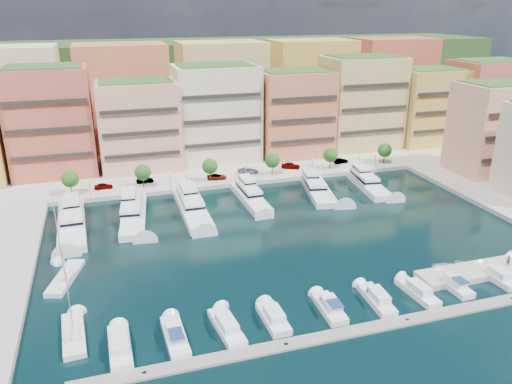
# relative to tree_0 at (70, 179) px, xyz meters

# --- Properties ---
(ground) EXTENTS (400.00, 400.00, 0.00)m
(ground) POSITION_rel_tree_0_xyz_m (40.00, -33.50, -4.74)
(ground) COLOR black
(ground) RESTS_ON ground
(north_quay) EXTENTS (220.00, 64.00, 2.00)m
(north_quay) POSITION_rel_tree_0_xyz_m (40.00, 28.50, -4.74)
(north_quay) COLOR #9E998E
(north_quay) RESTS_ON ground
(hillside) EXTENTS (240.00, 40.00, 58.00)m
(hillside) POSITION_rel_tree_0_xyz_m (40.00, 76.50, -4.74)
(hillside) COLOR #243C18
(hillside) RESTS_ON ground
(south_pontoon) EXTENTS (72.00, 2.20, 0.35)m
(south_pontoon) POSITION_rel_tree_0_xyz_m (37.00, -63.50, -4.74)
(south_pontoon) COLOR gray
(south_pontoon) RESTS_ON ground
(finger_pier) EXTENTS (32.00, 5.00, 2.00)m
(finger_pier) POSITION_rel_tree_0_xyz_m (70.00, -55.50, -4.74)
(finger_pier) COLOR #9E998E
(finger_pier) RESTS_ON ground
(apartment_1) EXTENTS (20.00, 16.50, 26.80)m
(apartment_1) POSITION_rel_tree_0_xyz_m (-4.00, 18.49, 9.57)
(apartment_1) COLOR #CB5443
(apartment_1) RESTS_ON north_quay
(apartment_2) EXTENTS (20.00, 15.50, 22.80)m
(apartment_2) POSITION_rel_tree_0_xyz_m (17.00, 16.49, 7.57)
(apartment_2) COLOR #E09D7D
(apartment_2) RESTS_ON north_quay
(apartment_3) EXTENTS (22.00, 16.50, 25.80)m
(apartment_3) POSITION_rel_tree_0_xyz_m (38.00, 18.49, 9.07)
(apartment_3) COLOR beige
(apartment_3) RESTS_ON north_quay
(apartment_4) EXTENTS (20.00, 15.50, 23.80)m
(apartment_4) POSITION_rel_tree_0_xyz_m (60.00, 16.49, 8.07)
(apartment_4) COLOR #D3744F
(apartment_4) RESTS_ON north_quay
(apartment_5) EXTENTS (22.00, 16.50, 26.80)m
(apartment_5) POSITION_rel_tree_0_xyz_m (82.00, 18.49, 9.57)
(apartment_5) COLOR tan
(apartment_5) RESTS_ON north_quay
(apartment_6) EXTENTS (20.00, 15.50, 22.80)m
(apartment_6) POSITION_rel_tree_0_xyz_m (104.00, 16.49, 7.57)
(apartment_6) COLOR gold
(apartment_6) RESTS_ON north_quay
(apartment_7) EXTENTS (22.00, 16.50, 24.80)m
(apartment_7) POSITION_rel_tree_0_xyz_m (124.00, 14.49, 8.57)
(apartment_7) COLOR #CB5443
(apartment_7) RESTS_ON north_quay
(apartment_east_a) EXTENTS (18.00, 14.50, 22.80)m
(apartment_east_a) POSITION_rel_tree_0_xyz_m (102.00, -13.51, 7.57)
(apartment_east_a) COLOR #E09D7D
(apartment_east_a) RESTS_ON east_quay
(backblock_0) EXTENTS (26.00, 18.00, 30.00)m
(backblock_0) POSITION_rel_tree_0_xyz_m (-15.00, 40.50, 11.26)
(backblock_0) COLOR beige
(backblock_0) RESTS_ON north_quay
(backblock_1) EXTENTS (26.00, 18.00, 30.00)m
(backblock_1) POSITION_rel_tree_0_xyz_m (15.00, 40.50, 11.26)
(backblock_1) COLOR #D3744F
(backblock_1) RESTS_ON north_quay
(backblock_2) EXTENTS (26.00, 18.00, 30.00)m
(backblock_2) POSITION_rel_tree_0_xyz_m (45.00, 40.50, 11.26)
(backblock_2) COLOR tan
(backblock_2) RESTS_ON north_quay
(backblock_3) EXTENTS (26.00, 18.00, 30.00)m
(backblock_3) POSITION_rel_tree_0_xyz_m (75.00, 40.50, 11.26)
(backblock_3) COLOR gold
(backblock_3) RESTS_ON north_quay
(backblock_4) EXTENTS (26.00, 18.00, 30.00)m
(backblock_4) POSITION_rel_tree_0_xyz_m (105.00, 40.50, 11.26)
(backblock_4) COLOR #CB5443
(backblock_4) RESTS_ON north_quay
(tree_0) EXTENTS (3.80, 3.80, 5.65)m
(tree_0) POSITION_rel_tree_0_xyz_m (0.00, 0.00, 0.00)
(tree_0) COLOR #473323
(tree_0) RESTS_ON north_quay
(tree_1) EXTENTS (3.80, 3.80, 5.65)m
(tree_1) POSITION_rel_tree_0_xyz_m (16.00, 0.00, 0.00)
(tree_1) COLOR #473323
(tree_1) RESTS_ON north_quay
(tree_2) EXTENTS (3.80, 3.80, 5.65)m
(tree_2) POSITION_rel_tree_0_xyz_m (32.00, 0.00, 0.00)
(tree_2) COLOR #473323
(tree_2) RESTS_ON north_quay
(tree_3) EXTENTS (3.80, 3.80, 5.65)m
(tree_3) POSITION_rel_tree_0_xyz_m (48.00, 0.00, 0.00)
(tree_3) COLOR #473323
(tree_3) RESTS_ON north_quay
(tree_4) EXTENTS (3.80, 3.80, 5.65)m
(tree_4) POSITION_rel_tree_0_xyz_m (64.00, 0.00, 0.00)
(tree_4) COLOR #473323
(tree_4) RESTS_ON north_quay
(tree_5) EXTENTS (3.80, 3.80, 5.65)m
(tree_5) POSITION_rel_tree_0_xyz_m (80.00, 0.00, 0.00)
(tree_5) COLOR #473323
(tree_5) RESTS_ON north_quay
(lamppost_0) EXTENTS (0.30, 0.30, 4.20)m
(lamppost_0) POSITION_rel_tree_0_xyz_m (4.00, -2.30, -0.92)
(lamppost_0) COLOR black
(lamppost_0) RESTS_ON north_quay
(lamppost_1) EXTENTS (0.30, 0.30, 4.20)m
(lamppost_1) POSITION_rel_tree_0_xyz_m (22.00, -2.30, -0.92)
(lamppost_1) COLOR black
(lamppost_1) RESTS_ON north_quay
(lamppost_2) EXTENTS (0.30, 0.30, 4.20)m
(lamppost_2) POSITION_rel_tree_0_xyz_m (40.00, -2.30, -0.92)
(lamppost_2) COLOR black
(lamppost_2) RESTS_ON north_quay
(lamppost_3) EXTENTS (0.30, 0.30, 4.20)m
(lamppost_3) POSITION_rel_tree_0_xyz_m (58.00, -2.30, -0.92)
(lamppost_3) COLOR black
(lamppost_3) RESTS_ON north_quay
(lamppost_4) EXTENTS (0.30, 0.30, 4.20)m
(lamppost_4) POSITION_rel_tree_0_xyz_m (76.00, -2.30, -0.92)
(lamppost_4) COLOR black
(lamppost_4) RESTS_ON north_quay
(yacht_0) EXTENTS (6.01, 24.37, 7.30)m
(yacht_0) POSITION_rel_tree_0_xyz_m (0.35, -15.58, -3.53)
(yacht_0) COLOR white
(yacht_0) RESTS_ON ground
(yacht_1) EXTENTS (7.22, 22.90, 7.30)m
(yacht_1) POSITION_rel_tree_0_xyz_m (12.44, -14.87, -3.65)
(yacht_1) COLOR white
(yacht_1) RESTS_ON ground
(yacht_2) EXTENTS (5.19, 23.09, 7.30)m
(yacht_2) POSITION_rel_tree_0_xyz_m (24.59, -15.06, -3.53)
(yacht_2) COLOR white
(yacht_2) RESTS_ON ground
(yacht_3) EXTENTS (4.57, 18.56, 7.30)m
(yacht_3) POSITION_rel_tree_0_xyz_m (38.22, -12.96, -3.53)
(yacht_3) COLOR white
(yacht_3) RESTS_ON ground
(yacht_4) EXTENTS (8.67, 19.47, 7.30)m
(yacht_4) POSITION_rel_tree_0_xyz_m (54.61, -13.19, -3.65)
(yacht_4) COLOR white
(yacht_4) RESTS_ON ground
(yacht_5) EXTENTS (6.97, 18.95, 7.30)m
(yacht_5) POSITION_rel_tree_0_xyz_m (67.80, -12.98, -3.53)
(yacht_5) COLOR white
(yacht_5) RESTS_ON ground
(cruiser_0) EXTENTS (2.85, 8.80, 2.55)m
(cruiser_0) POSITION_rel_tree_0_xyz_m (7.47, -58.10, -4.20)
(cruiser_0) COLOR white
(cruiser_0) RESTS_ON ground
(cruiser_1) EXTENTS (2.87, 9.02, 2.66)m
(cruiser_1) POSITION_rel_tree_0_xyz_m (14.52, -58.12, -4.17)
(cruiser_1) COLOR white
(cruiser_1) RESTS_ON ground
(cruiser_2) EXTENTS (3.57, 9.06, 2.55)m
(cruiser_2) POSITION_rel_tree_0_xyz_m (21.51, -58.10, -4.20)
(cruiser_2) COLOR white
(cruiser_2) RESTS_ON ground
(cruiser_3) EXTENTS (2.91, 7.59, 2.55)m
(cruiser_3) POSITION_rel_tree_0_xyz_m (28.18, -58.08, -4.20)
(cruiser_3) COLOR white
(cruiser_3) RESTS_ON ground
(cruiser_4) EXTENTS (3.00, 7.84, 2.66)m
(cruiser_4) POSITION_rel_tree_0_xyz_m (36.73, -58.10, -4.17)
(cruiser_4) COLOR white
(cruiser_4) RESTS_ON ground
(cruiser_5) EXTENTS (3.04, 8.55, 2.55)m
(cruiser_5) POSITION_rel_tree_0_xyz_m (44.37, -58.09, -4.20)
(cruiser_5) COLOR white
(cruiser_5) RESTS_ON ground
(cruiser_6) EXTENTS (3.03, 8.43, 2.55)m
(cruiser_6) POSITION_rel_tree_0_xyz_m (51.33, -58.09, -4.20)
(cruiser_6) COLOR white
(cruiser_6) RESTS_ON ground
(cruiser_7) EXTENTS (2.54, 7.18, 2.66)m
(cruiser_7) POSITION_rel_tree_0_xyz_m (57.85, -58.09, -4.17)
(cruiser_7) COLOR white
(cruiser_7) RESTS_ON ground
(cruiser_8) EXTENTS (2.85, 7.39, 2.55)m
(cruiser_8) POSITION_rel_tree_0_xyz_m (66.20, -58.08, -4.20)
(cruiser_8) COLOR white
(cruiser_8) RESTS_ON ground
(sailboat_1) EXTENTS (5.91, 11.20, 13.20)m
(sailboat_1) POSITION_rel_tree_0_xyz_m (0.02, -37.51, -4.44)
(sailboat_1) COLOR white
(sailboat_1) RESTS_ON ground
(sailboat_0) EXTENTS (3.45, 9.92, 13.20)m
(sailboat_0) POSITION_rel_tree_0_xyz_m (1.73, -53.51, -4.43)
(sailboat_0) COLOR white
(sailboat_0) RESTS_ON ground
(tender_3) EXTENTS (2.04, 1.86, 0.91)m
(tender_3) POSITION_rel_tree_0_xyz_m (75.14, -51.38, -4.29)
(tender_3) COLOR beige
(tender_3) RESTS_ON ground
(tender_0) EXTENTS (4.65, 3.58, 0.89)m
(tender_0) POSITION_rel_tree_0_xyz_m (60.55, -52.50, -4.30)
(tender_0) COLOR silver
(tender_0) RESTS_ON ground
(tender_1) EXTENTS (1.91, 1.77, 0.83)m
(tender_1) POSITION_rel_tree_0_xyz_m (63.77, -51.71, -4.33)
(tender_1) COLOR beige
(tender_1) RESTS_ON ground
(car_0) EXTENTS (4.25, 1.74, 1.44)m
(car_0) POSITION_rel_tree_0_xyz_m (6.91, 1.88, -3.02)
(car_0) COLOR gray
(car_0) RESTS_ON north_quay
(car_1) EXTENTS (4.17, 1.76, 1.34)m
(car_1) POSITION_rel_tree_0_xyz_m (16.57, 3.28, -3.07)
(car_1) COLOR gray
(car_1) RESTS_ON north_quay
(car_2) EXTENTS (5.19, 3.06, 1.35)m
(car_2) POSITION_rel_tree_0_xyz_m (33.77, 0.73, -3.07)
(car_2) COLOR gray
(car_2) RESTS_ON north_quay
(car_3) EXTENTS (5.34, 2.20, 1.55)m
(car_3) POSITION_rel_tree_0_xyz_m (42.39, 2.73, -2.97)
(car_3) COLOR gray
(car_3) RESTS_ON north_quay
(car_4) EXTENTS (5.29, 3.72, 1.67)m
(car_4) POSITION_rel_tree_0_xyz_m (54.32, 3.44, -2.91)
(car_4) COLOR gray
(car_4) RESTS_ON north_quay
(car_5) EXTENTS (4.32, 2.20, 1.36)m
(car_5) POSITION_rel_tree_0_xyz_m (69.05, 3.66, -3.06)
(car_5) COLOR gray
(car_5) RESTS_ON north_quay
(person_0) EXTENTS (0.81, 0.76, 1.85)m
(person_0) POSITION_rel_tree_0_xyz_m (69.86, -56.05, -2.82)
(person_0) COLOR #293653
(person_0) RESTS_ON finger_pier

